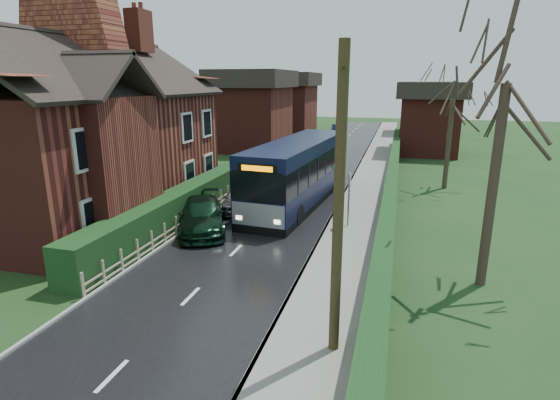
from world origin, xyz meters
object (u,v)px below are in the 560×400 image
(brick_house, at_px, (85,128))
(telegraph_pole, at_px, (338,209))
(car_green, at_px, (202,215))
(bus, at_px, (298,173))
(car_silver, at_px, (240,198))
(bus_stop_sign, at_px, (349,192))

(brick_house, distance_m, telegraph_pole, 15.99)
(brick_house, relative_size, car_green, 2.98)
(brick_house, bearing_deg, bus, 27.07)
(car_green, bearing_deg, bus, 35.70)
(bus, xyz_separation_m, car_green, (-3.20, -5.65, -1.02))
(brick_house, relative_size, car_silver, 3.74)
(bus, height_order, car_green, bus)
(brick_house, relative_size, telegraph_pole, 1.96)
(bus, distance_m, car_green, 6.57)
(brick_house, xyz_separation_m, car_silver, (6.86, 2.75, -3.71))
(car_silver, distance_m, telegraph_pole, 13.43)
(bus, bearing_deg, brick_house, -147.84)
(telegraph_pole, bearing_deg, brick_house, 140.35)
(bus, xyz_separation_m, telegraph_pole, (4.00, -13.36, 2.05))
(bus_stop_sign, bearing_deg, bus, 112.96)
(telegraph_pole, bearing_deg, car_silver, 113.15)
(brick_house, bearing_deg, telegraph_pole, -32.10)
(brick_house, distance_m, bus_stop_sign, 13.06)
(car_green, xyz_separation_m, telegraph_pole, (7.20, -7.71, 3.07))
(car_green, relative_size, bus_stop_sign, 1.85)
(car_green, height_order, bus_stop_sign, bus_stop_sign)
(bus, height_order, car_silver, bus)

